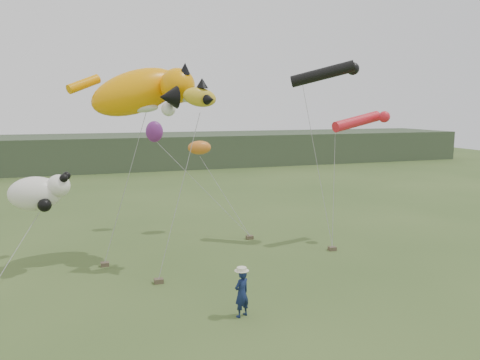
# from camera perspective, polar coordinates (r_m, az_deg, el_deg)

# --- Properties ---
(ground) EXTENTS (120.00, 120.00, 0.00)m
(ground) POSITION_cam_1_polar(r_m,az_deg,el_deg) (18.31, 1.43, -15.40)
(ground) COLOR #385123
(ground) RESTS_ON ground
(headland) EXTENTS (90.00, 13.00, 4.00)m
(headland) POSITION_cam_1_polar(r_m,az_deg,el_deg) (60.72, -15.70, 3.27)
(headland) COLOR #2D3D28
(headland) RESTS_ON ground
(festival_attendant) EXTENTS (0.76, 0.66, 1.77)m
(festival_attendant) POSITION_cam_1_polar(r_m,az_deg,el_deg) (17.35, 0.21, -13.64)
(festival_attendant) COLOR #121E44
(festival_attendant) RESTS_ON ground
(sandbag_anchors) EXTENTS (16.53, 6.55, 0.20)m
(sandbag_anchors) POSITION_cam_1_polar(r_m,az_deg,el_deg) (22.82, -7.21, -10.19)
(sandbag_anchors) COLOR brown
(sandbag_anchors) RESTS_ON ground
(cat_kite) EXTENTS (5.94, 3.17, 3.26)m
(cat_kite) POSITION_cam_1_polar(r_m,az_deg,el_deg) (23.33, -11.46, 10.57)
(cat_kite) COLOR #FB9B02
(cat_kite) RESTS_ON ground
(fish_kite) EXTENTS (2.73, 1.79, 1.39)m
(fish_kite) POSITION_cam_1_polar(r_m,az_deg,el_deg) (21.44, -6.32, 10.09)
(fish_kite) COLOR gold
(fish_kite) RESTS_ON ground
(tube_kites) EXTENTS (5.11, 2.86, 3.86)m
(tube_kites) POSITION_cam_1_polar(r_m,az_deg,el_deg) (26.62, 12.37, 10.30)
(tube_kites) COLOR black
(tube_kites) RESTS_ON ground
(panda_kite) EXTENTS (2.72, 1.76, 1.69)m
(panda_kite) POSITION_cam_1_polar(r_m,az_deg,el_deg) (23.04, -23.31, -1.42)
(panda_kite) COLOR white
(panda_kite) RESTS_ON ground
(misc_kites) EXTENTS (3.67, 2.30, 1.97)m
(misc_kites) POSITION_cam_1_polar(r_m,az_deg,el_deg) (28.45, -7.72, 4.91)
(misc_kites) COLOR orange
(misc_kites) RESTS_ON ground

